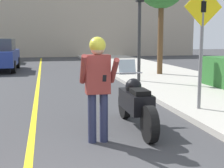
% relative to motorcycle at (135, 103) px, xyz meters
% --- Properties ---
extents(road_center_line, '(0.12, 36.00, 0.01)m').
position_rel_motorcycle_xyz_m(road_center_line, '(-1.96, 3.38, -0.50)').
color(road_center_line, yellow).
rests_on(road_center_line, ground).
extents(building_backdrop, '(28.00, 1.20, 7.00)m').
position_rel_motorcycle_xyz_m(building_backdrop, '(-1.36, 23.38, 2.99)').
color(building_backdrop, '#B2A38E').
rests_on(building_backdrop, ground).
extents(motorcycle, '(0.62, 2.30, 1.30)m').
position_rel_motorcycle_xyz_m(motorcycle, '(0.00, 0.00, 0.00)').
color(motorcycle, black).
rests_on(motorcycle, ground).
extents(person_biker, '(0.59, 0.48, 1.77)m').
position_rel_motorcycle_xyz_m(person_biker, '(-0.84, -0.65, 0.59)').
color(person_biker, '#282D4C').
rests_on(person_biker, ground).
extents(crossing_sign, '(0.91, 0.08, 2.75)m').
position_rel_motorcycle_xyz_m(crossing_sign, '(1.77, 0.80, 1.28)').
color(crossing_sign, slate).
rests_on(crossing_sign, sidewalk_curb).
extents(traffic_light, '(0.26, 0.30, 3.67)m').
position_rel_motorcycle_xyz_m(traffic_light, '(1.78, 5.53, 2.18)').
color(traffic_light, '#2D2D30').
rests_on(traffic_light, sidewalk_curb).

